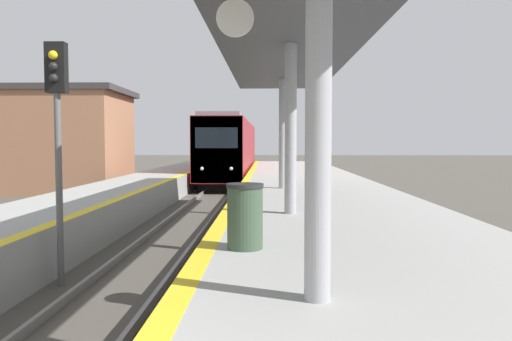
{
  "coord_description": "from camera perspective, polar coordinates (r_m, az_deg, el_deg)",
  "views": [
    {
      "loc": [
        2.59,
        -2.13,
        2.64
      ],
      "look_at": [
        2.02,
        20.74,
        1.34
      ],
      "focal_mm": 35.0,
      "sensor_mm": 36.0,
      "label": 1
    }
  ],
  "objects": [
    {
      "name": "station_canopy",
      "position": [
        11.35,
        4.01,
        14.19
      ],
      "size": [
        3.3,
        18.48,
        3.98
      ],
      "color": "#99999E",
      "rests_on": "platform_right"
    },
    {
      "name": "signal_near",
      "position": [
        9.71,
        -21.77,
        5.72
      ],
      "size": [
        0.36,
        0.31,
        4.42
      ],
      "color": "#595959",
      "rests_on": "ground"
    },
    {
      "name": "station_building",
      "position": [
        30.04,
        -26.47,
        3.14
      ],
      "size": [
        12.89,
        5.62,
        5.49
      ],
      "color": "#9E6B4C",
      "rests_on": "ground"
    },
    {
      "name": "train",
      "position": [
        35.42,
        -2.77,
        2.45
      ],
      "size": [
        2.65,
        21.3,
        4.21
      ],
      "color": "black",
      "rests_on": "ground"
    },
    {
      "name": "trash_bin",
      "position": [
        7.49,
        -1.27,
        -5.22
      ],
      "size": [
        0.56,
        0.56,
        0.98
      ],
      "color": "#384C38",
      "rests_on": "platform_right"
    }
  ]
}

